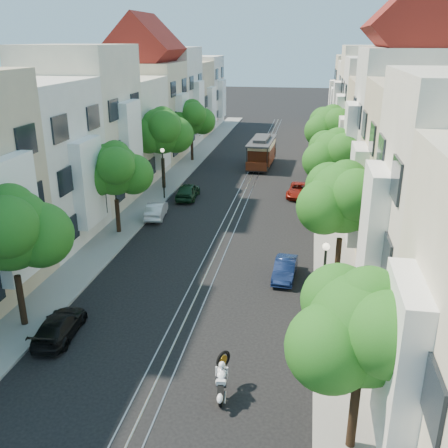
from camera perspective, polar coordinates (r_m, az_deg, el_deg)
The scene contains 26 objects.
ground at distance 46.24m, azimuth 2.81°, elevation 4.65°, with size 200.00×200.00×0.00m, color black.
sidewalk_east at distance 45.95m, azimuth 11.85°, elevation 4.22°, with size 2.50×80.00×0.12m, color gray.
sidewalk_west at distance 47.60m, azimuth -5.91°, elevation 5.10°, with size 2.50×80.00×0.12m, color gray.
rail_left at distance 46.30m, azimuth 2.14°, elevation 4.70°, with size 0.06×80.00×0.02m, color gray.
rail_slot at distance 46.23m, azimuth 2.81°, elevation 4.66°, with size 0.06×80.00×0.02m, color gray.
rail_right at distance 46.17m, azimuth 3.49°, elevation 4.63°, with size 0.06×80.00×0.02m, color gray.
lane_line at distance 46.24m, azimuth 2.81°, elevation 4.66°, with size 0.08×80.00×0.01m, color tan.
townhouses_east at distance 45.19m, azimuth 18.26°, elevation 10.04°, with size 7.75×72.00×12.00m.
townhouses_west at distance 47.92m, azimuth -11.59°, elevation 11.05°, with size 7.75×72.00×11.76m.
tree_e_a at distance 15.58m, azimuth 15.80°, elevation -11.76°, with size 4.72×3.87×6.27m.
tree_e_b at distance 26.41m, azimuth 13.57°, elevation 2.71°, with size 4.93×4.08×6.68m.
tree_e_c at distance 37.08m, azimuth 12.66°, elevation 7.58°, with size 4.84×3.99×6.52m.
tree_e_d at distance 47.83m, azimuth 12.19°, elevation 10.73°, with size 5.01×4.16×6.85m.
tree_w_a at distance 23.36m, azimuth -23.17°, elevation -0.73°, with size 4.93×4.08×6.68m.
tree_w_b at distance 33.63m, azimuth -12.35°, elevation 5.96°, with size 4.72×3.87×6.27m.
tree_w_c at distance 43.65m, azimuth -7.07°, elevation 10.41°, with size 5.13×4.28×7.09m.
tree_w_d at distance 54.22m, azimuth -3.70°, elevation 11.94°, with size 4.84×3.99×6.52m.
lamp_east at distance 22.40m, azimuth 11.38°, elevation -5.56°, with size 0.32×0.32×4.16m.
lamp_west at distance 41.08m, azimuth -6.99°, elevation 6.62°, with size 0.32×0.32×4.16m.
sportbike_rider at distance 19.12m, azimuth -0.25°, elevation -17.13°, with size 0.57×1.84×1.57m.
cable_car at distance 52.42m, azimuth 4.33°, elevation 8.37°, with size 2.61×7.41×2.81m.
parked_car_e_mid at distance 27.93m, azimuth 6.98°, elevation -5.13°, with size 1.14×3.27×1.08m, color #0B173A.
parked_car_e_far at distance 42.63m, azimuth 8.60°, elevation 3.86°, with size 1.83×3.97×1.10m, color maroon.
parked_car_w_near at distance 23.74m, azimuth -18.30°, elevation -11.00°, with size 1.51×3.71×1.08m, color black.
parked_car_w_mid at distance 37.37m, azimuth -7.75°, elevation 1.59°, with size 1.25×3.58×1.18m, color silver.
parked_car_w_far at distance 41.62m, azimuth -4.15°, elevation 3.78°, with size 1.56×3.88×1.32m, color black.
Camera 1 is at (5.32, -16.20, 12.47)m, focal length 40.00 mm.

